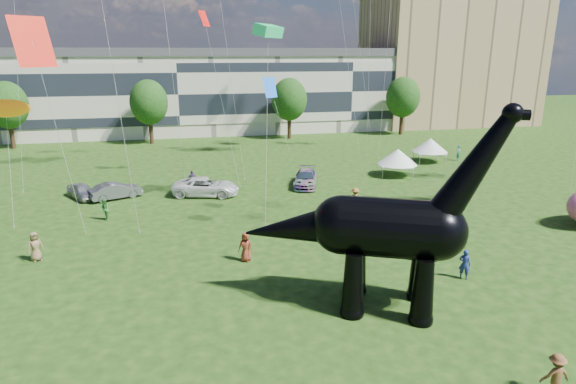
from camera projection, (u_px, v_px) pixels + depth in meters
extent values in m
plane|color=#16330C|center=(366.00, 349.00, 21.04)|extent=(220.00, 220.00, 0.00)
cube|color=beige|center=(179.00, 95.00, 75.97)|extent=(78.00, 11.00, 12.00)
cube|color=tan|center=(448.00, 61.00, 87.01)|extent=(28.00, 18.00, 22.00)
cylinder|color=#382314|center=(12.00, 137.00, 64.35)|extent=(0.56, 0.56, 3.20)
ellipsoid|color=#14380F|center=(6.00, 101.00, 63.03)|extent=(5.20, 5.20, 6.24)
cylinder|color=#382314|center=(151.00, 132.00, 67.95)|extent=(0.56, 0.56, 3.20)
ellipsoid|color=#14380F|center=(149.00, 98.00, 66.63)|extent=(5.20, 5.20, 6.24)
cylinder|color=#382314|center=(289.00, 128.00, 71.96)|extent=(0.56, 0.56, 3.20)
ellipsoid|color=#14380F|center=(289.00, 96.00, 70.64)|extent=(5.20, 5.20, 6.24)
cylinder|color=#382314|center=(401.00, 124.00, 75.57)|extent=(0.56, 0.56, 3.20)
ellipsoid|color=#14380F|center=(403.00, 94.00, 74.25)|extent=(5.20, 5.20, 6.24)
cone|color=black|center=(353.00, 285.00, 23.32)|extent=(1.49, 1.49, 3.28)
sphere|color=black|center=(352.00, 311.00, 23.73)|extent=(1.20, 1.20, 1.20)
cone|color=black|center=(356.00, 264.00, 25.58)|extent=(1.49, 1.49, 3.28)
sphere|color=black|center=(355.00, 289.00, 25.99)|extent=(1.20, 1.20, 1.20)
cone|color=black|center=(423.00, 291.00, 22.69)|extent=(1.49, 1.49, 3.28)
sphere|color=black|center=(421.00, 318.00, 23.09)|extent=(1.20, 1.20, 1.20)
cone|color=black|center=(420.00, 270.00, 24.95)|extent=(1.49, 1.49, 3.28)
sphere|color=black|center=(418.00, 295.00, 25.35)|extent=(1.20, 1.20, 1.20)
cylinder|color=black|center=(389.00, 228.00, 23.42)|extent=(5.39, 4.55, 2.95)
sphere|color=black|center=(341.00, 225.00, 23.87)|extent=(2.95, 2.95, 2.95)
sphere|color=black|center=(437.00, 231.00, 22.98)|extent=(2.84, 2.84, 2.84)
cone|color=black|center=(474.00, 168.00, 21.83)|extent=(4.43, 3.16, 5.79)
sphere|color=black|center=(513.00, 113.00, 20.87)|extent=(0.92, 0.92, 0.92)
cylinder|color=black|center=(521.00, 115.00, 20.82)|extent=(0.89, 0.75, 0.48)
cone|color=black|center=(297.00, 228.00, 24.41)|extent=(6.22, 4.43, 3.21)
imported|color=#ABABB0|center=(82.00, 191.00, 42.54)|extent=(3.42, 4.20, 1.35)
imported|color=slate|center=(116.00, 191.00, 42.44)|extent=(4.69, 3.19, 1.46)
imported|color=silver|center=(206.00, 187.00, 43.37)|extent=(6.39, 4.06, 1.64)
imported|color=#595960|center=(306.00, 178.00, 46.47)|extent=(3.56, 5.58, 1.51)
cube|color=white|center=(397.00, 165.00, 50.26)|extent=(4.17, 4.17, 0.13)
cone|color=white|center=(398.00, 157.00, 50.02)|extent=(5.28, 5.28, 1.62)
cylinder|color=#999999|center=(383.00, 173.00, 49.21)|extent=(0.06, 0.06, 1.18)
cylinder|color=#999999|center=(413.00, 174.00, 48.77)|extent=(0.06, 0.06, 1.18)
cylinder|color=#999999|center=(382.00, 166.00, 52.07)|extent=(0.06, 0.06, 1.18)
cylinder|color=#999999|center=(410.00, 167.00, 51.63)|extent=(0.06, 0.06, 1.18)
cube|color=silver|center=(429.00, 152.00, 56.60)|extent=(3.82, 3.82, 0.13)
cone|color=silver|center=(430.00, 145.00, 56.36)|extent=(4.84, 4.84, 1.61)
cylinder|color=#999999|center=(420.00, 160.00, 55.33)|extent=(0.06, 0.06, 1.18)
cylinder|color=#999999|center=(446.00, 160.00, 55.32)|extent=(0.06, 0.06, 1.18)
cylinder|color=#999999|center=(413.00, 154.00, 58.21)|extent=(0.06, 0.06, 1.18)
cylinder|color=#999999|center=(438.00, 154.00, 58.20)|extent=(0.06, 0.06, 1.18)
imported|color=#388B37|center=(104.00, 210.00, 36.90)|extent=(0.89, 1.00, 1.73)
imported|color=#523272|center=(192.00, 179.00, 45.94)|extent=(1.04, 0.63, 1.66)
imported|color=navy|center=(465.00, 264.00, 27.37)|extent=(0.77, 0.75, 1.78)
imported|color=#965E29|center=(355.00, 199.00, 39.47)|extent=(1.37, 1.19, 1.84)
imported|color=olive|center=(35.00, 247.00, 29.71)|extent=(1.10, 1.00, 1.88)
imported|color=#327F74|center=(459.00, 153.00, 57.38)|extent=(0.80, 0.80, 1.87)
imported|color=black|center=(454.00, 199.00, 39.66)|extent=(1.68, 1.08, 1.73)
imported|color=brown|center=(556.00, 375.00, 18.01)|extent=(1.19, 0.78, 1.74)
imported|color=maroon|center=(246.00, 247.00, 29.67)|extent=(1.09, 0.96, 1.88)
plane|color=blue|center=(270.00, 88.00, 63.37)|extent=(2.69, 1.91, 2.59)
cube|color=#1BB161|center=(268.00, 31.00, 37.21)|extent=(2.78, 2.92, 1.10)
plane|color=red|center=(204.00, 18.00, 44.71)|extent=(1.39, 1.57, 1.43)
plane|color=red|center=(32.00, 42.00, 33.32)|extent=(3.57, 3.17, 3.44)
ellipsoid|color=orange|center=(6.00, 108.00, 36.51)|extent=(3.69, 3.47, 1.37)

